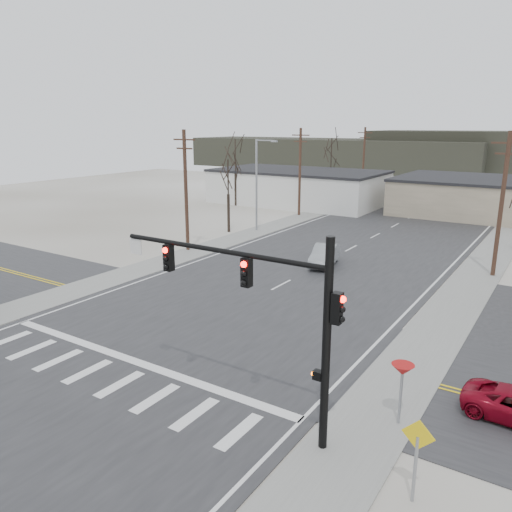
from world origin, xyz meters
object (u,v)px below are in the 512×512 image
Objects in this scene: traffic_signal_mast at (274,305)px; sedan_crossing at (325,255)px; fire_hydrant at (167,257)px; car_far_a at (490,202)px; car_far_b at (443,191)px.

traffic_signal_mast is 21.92m from sedan_crossing.
car_far_a is (16.56, 42.74, 0.26)m from fire_hydrant.
traffic_signal_mast is 23.39m from fire_hydrant.
traffic_signal_mast is 1.98× the size of car_far_b.
traffic_signal_mast reaches higher than sedan_crossing.
fire_hydrant is at bearing 141.87° from traffic_signal_mast.
fire_hydrant is 12.11m from sedan_crossing.
fire_hydrant is at bearing -164.21° from sedan_crossing.
car_far_a is at bearing 91.54° from traffic_signal_mast.
traffic_signal_mast reaches higher than fire_hydrant.
car_far_b is (-1.44, 43.89, 0.01)m from sedan_crossing.
fire_hydrant is 45.84m from car_far_a.
sedan_crossing is 1.02× the size of car_far_b.
sedan_crossing is at bearing 88.15° from car_far_a.
sedan_crossing is 43.91m from car_far_b.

